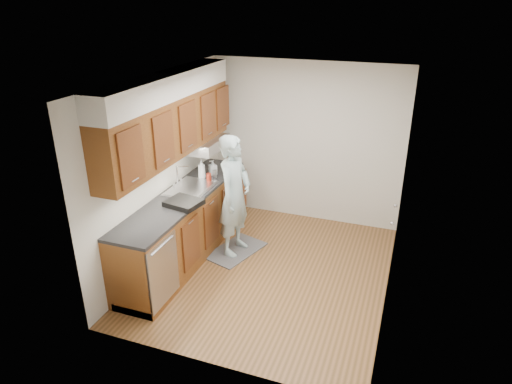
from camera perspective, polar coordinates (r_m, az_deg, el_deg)
floor at (r=6.13m, az=1.63°, el=-9.88°), size 3.50×3.50×0.00m
ceiling at (r=5.18m, az=1.96°, el=13.83°), size 3.50×3.50×0.00m
wall_left at (r=6.13m, az=-11.67°, el=2.80°), size 0.02×3.50×2.50m
wall_right at (r=5.31m, az=17.35°, el=-1.19°), size 0.02×3.50×2.50m
wall_back at (r=7.12m, az=6.22°, el=6.08°), size 3.00×0.02×2.50m
counter at (r=6.30m, az=-8.76°, el=-4.00°), size 0.64×2.80×1.30m
upper_cabinets at (r=5.88m, az=-10.57°, el=9.14°), size 0.47×2.80×1.21m
closet_door at (r=5.67m, az=17.17°, el=-2.04°), size 0.02×1.22×2.05m
floor_mat at (r=6.57m, az=-2.56°, el=-7.29°), size 0.75×0.98×0.02m
person at (r=6.13m, az=-2.72°, el=0.50°), size 0.52×0.72×1.92m
soap_bottle_a at (r=6.53m, az=-6.81°, el=2.86°), size 0.15×0.15×0.29m
soap_bottle_b at (r=6.68m, az=-5.42°, el=3.09°), size 0.14×0.14×0.22m
soap_bottle_c at (r=6.75m, az=-5.43°, el=3.10°), size 0.18×0.18×0.17m
soda_can at (r=6.42m, az=-5.91°, el=1.77°), size 0.09×0.09×0.13m
steel_can at (r=6.57m, az=-5.19°, el=2.27°), size 0.07×0.07×0.12m
dish_rack at (r=5.77m, az=-9.01°, el=-1.34°), size 0.47×0.42×0.07m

